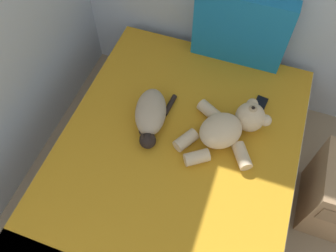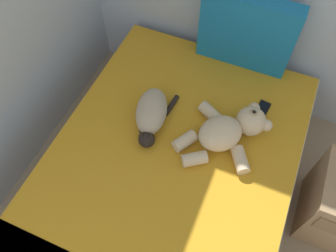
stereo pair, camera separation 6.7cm
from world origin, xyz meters
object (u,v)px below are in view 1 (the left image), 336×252
patterned_cushion (241,29)px  teddy_bear (229,127)px  bed (172,177)px  cat (151,115)px  cell_phone (260,105)px

patterned_cushion → teddy_bear: (0.11, -0.65, -0.17)m
bed → cat: (-0.21, 0.21, 0.33)m
cat → bed: bearing=-44.1°
cat → cell_phone: (0.62, 0.35, -0.07)m
bed → cell_phone: cell_phone is taller
cat → teddy_bear: size_ratio=0.82×
bed → cat: size_ratio=4.52×
patterned_cushion → cell_phone: 0.51m
teddy_bear → bed: bearing=-133.8°
patterned_cushion → cell_phone: patterned_cushion is taller
patterned_cushion → cat: size_ratio=1.40×
cell_phone → cat: bearing=-150.8°
cell_phone → patterned_cushion: bearing=125.0°
cat → patterned_cushion: bearing=62.9°
teddy_bear → cell_phone: teddy_bear is taller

